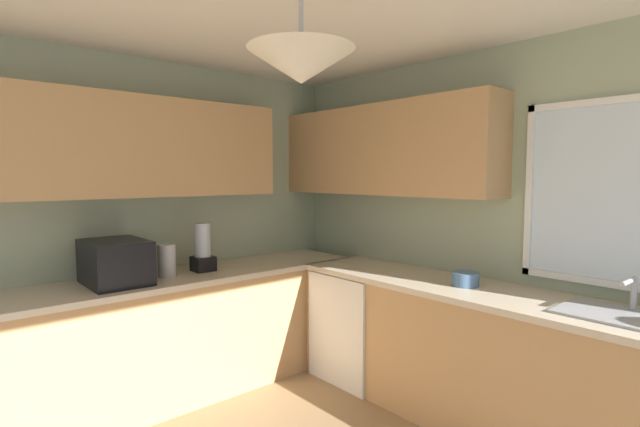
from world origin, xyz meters
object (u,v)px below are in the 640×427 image
(dishwasher, at_px, (362,324))
(blender_appliance, at_px, (203,250))
(kettle, at_px, (167,261))
(microwave, at_px, (116,262))
(bowl, at_px, (465,279))
(sink_assembly, at_px, (623,315))

(dishwasher, height_order, blender_appliance, blender_appliance)
(dishwasher, bearing_deg, blender_appliance, -122.62)
(kettle, bearing_deg, microwave, -93.35)
(dishwasher, xyz_separation_m, bowl, (0.90, 0.03, 0.51))
(dishwasher, distance_m, sink_assembly, 1.86)
(dishwasher, relative_size, microwave, 1.75)
(microwave, xyz_separation_m, bowl, (1.56, 1.69, -0.10))
(bowl, relative_size, blender_appliance, 0.48)
(kettle, relative_size, sink_assembly, 0.40)
(microwave, relative_size, kettle, 2.07)
(kettle, distance_m, blender_appliance, 0.29)
(sink_assembly, xyz_separation_m, blender_appliance, (-2.45, -1.07, 0.15))
(sink_assembly, distance_m, bowl, 0.90)
(dishwasher, distance_m, blender_appliance, 1.38)
(kettle, height_order, sink_assembly, kettle)
(microwave, bearing_deg, dishwasher, 68.33)
(blender_appliance, bearing_deg, microwave, -90.00)
(dishwasher, relative_size, bowl, 4.90)
(sink_assembly, xyz_separation_m, bowl, (-0.90, -0.01, 0.03))
(microwave, height_order, sink_assembly, microwave)
(blender_appliance, bearing_deg, dishwasher, 57.38)
(bowl, bearing_deg, sink_assembly, 0.42)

